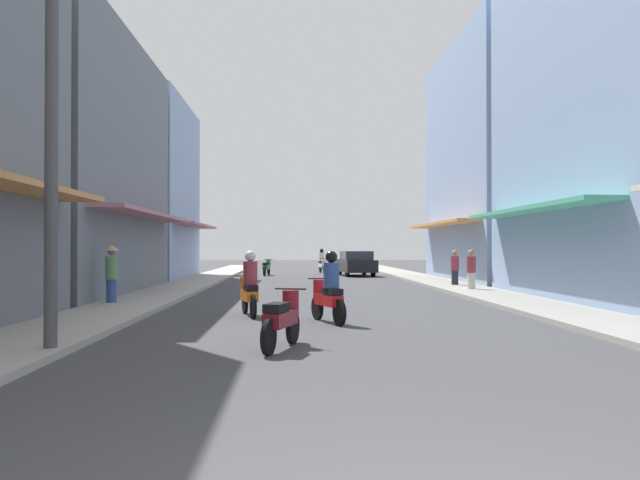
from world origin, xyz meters
TOP-DOWN VIEW (x-y plane):
  - ground_plane at (0.00, 23.02)m, footprint 118.88×118.88m
  - sidewalk_left at (-5.56, 23.02)m, footprint 2.14×62.03m
  - sidewalk_right at (5.56, 23.02)m, footprint 2.14×62.03m
  - building_left_mid at (-9.62, 19.46)m, footprint 7.05×11.97m
  - building_left_far at (-9.62, 30.54)m, footprint 7.05×9.29m
  - building_right_far at (9.62, 27.90)m, footprint 7.05×11.94m
  - motorbike_white at (0.80, 38.72)m, footprint 0.59×1.80m
  - motorbike_red at (-0.27, 10.62)m, footprint 0.78×1.73m
  - motorbike_maroon at (-1.21, 7.01)m, footprint 0.72×1.75m
  - motorbike_green at (-2.64, 35.04)m, footprint 0.57×1.80m
  - motorbike_orange at (-2.10, 12.06)m, footprint 0.64×1.78m
  - parked_car at (2.59, 34.33)m, footprint 2.16×4.25m
  - pedestrian_foreground at (5.62, 23.05)m, footprint 0.34×0.34m
  - pedestrian_midway at (5.57, 20.37)m, footprint 0.34×0.34m
  - pedestrian_crossing at (-6.12, 14.78)m, footprint 0.44×0.44m
  - utility_pole at (-4.74, 6.50)m, footprint 0.20×1.20m

SIDE VIEW (x-z plane):
  - ground_plane at x=0.00m, z-range 0.00..0.00m
  - sidewalk_left at x=-5.56m, z-range 0.00..0.12m
  - sidewalk_right at x=5.56m, z-range 0.00..0.12m
  - motorbike_maroon at x=-1.21m, z-range 0.02..0.99m
  - motorbike_green at x=-2.64m, z-range 0.02..0.99m
  - motorbike_white at x=0.80m, z-range -0.09..1.49m
  - motorbike_red at x=-0.27m, z-range -0.09..1.49m
  - motorbike_orange at x=-2.10m, z-range -0.09..1.49m
  - parked_car at x=2.59m, z-range 0.01..1.46m
  - pedestrian_foreground at x=5.62m, z-range 0.00..1.54m
  - pedestrian_midway at x=5.57m, z-range 0.00..1.57m
  - pedestrian_crossing at x=-6.12m, z-range 0.11..1.84m
  - utility_pole at x=-4.74m, z-range 0.08..6.43m
  - building_left_mid at x=-9.62m, z-range 0.00..9.05m
  - building_left_far at x=-9.62m, z-range 0.00..9.19m
  - building_right_far at x=9.62m, z-range -0.01..11.64m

